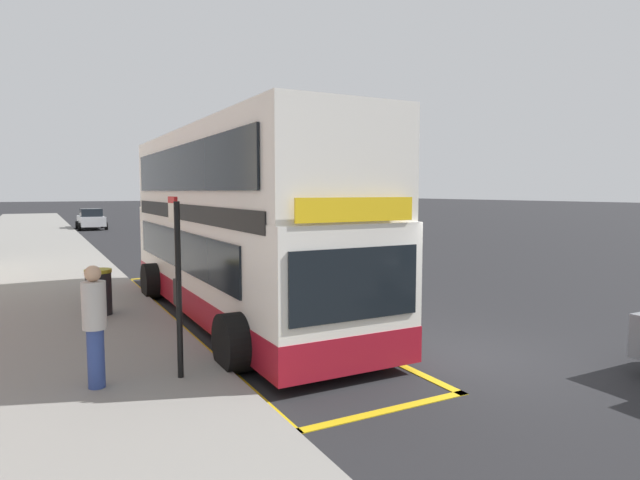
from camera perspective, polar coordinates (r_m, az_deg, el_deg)
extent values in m
plane|color=black|center=(39.64, -18.38, 0.64)|extent=(260.00, 260.00, 0.00)
cube|color=gray|center=(39.06, -28.55, 0.31)|extent=(6.00, 76.00, 0.14)
cube|color=white|center=(12.99, -8.94, -2.10)|extent=(2.53, 10.80, 2.30)
cube|color=white|center=(12.90, -9.07, 7.20)|extent=(2.51, 10.59, 1.90)
cube|color=maroon|center=(13.13, -8.88, -5.78)|extent=(2.55, 10.82, 0.60)
cube|color=black|center=(12.90, -9.01, 3.07)|extent=(2.56, 9.94, 0.36)
cube|color=black|center=(12.98, -14.91, -0.88)|extent=(0.04, 8.64, 0.90)
cube|color=black|center=(12.53, -14.69, 7.38)|extent=(0.04, 9.51, 1.00)
cube|color=black|center=(8.09, 3.85, -4.70)|extent=(2.23, 0.04, 1.10)
cube|color=yellow|center=(7.97, 3.90, 3.25)|extent=(2.03, 0.04, 0.36)
cylinder|color=black|center=(9.12, -8.85, -10.70)|extent=(0.56, 1.00, 1.00)
cylinder|color=black|center=(10.30, 5.72, -8.80)|extent=(0.56, 1.00, 1.00)
cylinder|color=black|center=(15.62, -17.24, -4.19)|extent=(0.56, 1.00, 1.00)
cylinder|color=black|center=(16.33, -7.84, -3.59)|extent=(0.56, 1.00, 1.00)
cube|color=gold|center=(12.99, -15.29, -8.25)|extent=(0.16, 13.24, 0.01)
cube|color=gold|center=(13.83, -4.17, -7.26)|extent=(0.16, 13.24, 0.01)
cube|color=gold|center=(7.72, 6.96, -17.59)|extent=(2.88, 0.16, 0.01)
cube|color=gold|center=(19.55, -15.70, -3.75)|extent=(2.88, 0.16, 0.01)
cylinder|color=black|center=(8.43, -14.78, -5.22)|extent=(0.09, 0.09, 2.70)
cube|color=silver|center=(8.55, -15.36, 2.80)|extent=(0.05, 0.42, 0.30)
cube|color=red|center=(8.55, -15.40, 4.14)|extent=(0.05, 0.42, 0.10)
cube|color=black|center=(8.54, -14.93, -5.43)|extent=(0.06, 0.28, 0.40)
cube|color=#B2B5BA|center=(45.62, -23.15, 1.89)|extent=(1.76, 4.20, 0.72)
cube|color=black|center=(45.49, -23.17, 2.71)|extent=(1.52, 1.90, 0.60)
cylinder|color=black|center=(46.86, -24.41, 1.48)|extent=(0.22, 0.60, 0.60)
cylinder|color=black|center=(47.02, -22.14, 1.57)|extent=(0.22, 0.60, 0.60)
cylinder|color=black|center=(44.27, -24.18, 1.29)|extent=(0.22, 0.60, 0.60)
cylinder|color=black|center=(44.44, -21.78, 1.39)|extent=(0.22, 0.60, 0.60)
cube|color=#B2B5BA|center=(43.88, -12.63, 2.06)|extent=(1.76, 4.20, 0.72)
cube|color=black|center=(43.75, -12.61, 2.92)|extent=(1.52, 1.90, 0.60)
cylinder|color=black|center=(44.92, -14.21, 1.64)|extent=(0.22, 0.60, 0.60)
cylinder|color=black|center=(45.40, -11.92, 1.73)|extent=(0.22, 0.60, 0.60)
cylinder|color=black|center=(42.40, -13.36, 1.45)|extent=(0.22, 0.60, 0.60)
cylinder|color=black|center=(42.91, -10.95, 1.55)|extent=(0.22, 0.60, 0.60)
cube|color=#B2B5BA|center=(25.63, -6.00, -0.01)|extent=(1.76, 4.20, 0.72)
cube|color=black|center=(25.49, -5.93, 1.45)|extent=(1.52, 1.90, 0.60)
cylinder|color=black|center=(26.55, -8.92, -0.65)|extent=(0.22, 0.60, 0.60)
cylinder|color=black|center=(27.22, -5.20, -0.46)|extent=(0.22, 0.60, 0.60)
cylinder|color=black|center=(24.12, -6.88, -1.21)|extent=(0.22, 0.60, 0.60)
cylinder|color=black|center=(24.86, -2.86, -0.99)|extent=(0.22, 0.60, 0.60)
cylinder|color=#33478C|center=(8.60, -22.70, -11.51)|extent=(0.24, 0.24, 0.87)
cylinder|color=#B7B2AD|center=(8.41, -22.89, -6.41)|extent=(0.34, 0.34, 0.69)
sphere|color=tan|center=(8.34, -23.00, -3.30)|extent=(0.23, 0.23, 0.23)
cylinder|color=black|center=(13.45, -22.45, -5.29)|extent=(0.57, 0.57, 0.98)
cylinder|color=#A5991E|center=(13.37, -22.53, -3.06)|extent=(0.60, 0.60, 0.08)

